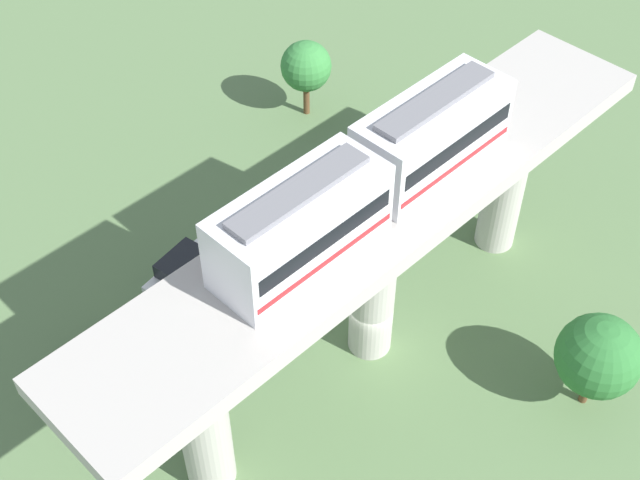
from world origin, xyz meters
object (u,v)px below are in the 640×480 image
parked_car_black (102,364)px  tree_mid_lot (306,66)px  train (369,178)px  tree_near_viaduct (599,356)px  parked_car_white (187,272)px  parked_car_silver (346,203)px

parked_car_black → tree_mid_lot: bearing=-76.5°
train → parked_car_black: train is taller
train → tree_near_viaduct: bearing=-150.5°
tree_near_viaduct → tree_mid_lot: (22.32, -5.62, 0.15)m
train → tree_mid_lot: size_ratio=2.93×
parked_car_white → tree_near_viaduct: 18.64m
tree_near_viaduct → tree_mid_lot: 23.01m
parked_car_white → parked_car_black: bearing=95.5°
train → parked_car_black: bearing=51.4°
tree_mid_lot → parked_car_white: bearing=112.4°
parked_car_black → tree_mid_lot: (6.99, -19.05, 2.43)m
parked_car_black → tree_near_viaduct: bearing=-145.4°
train → tree_mid_lot: train is taller
parked_car_silver → tree_near_viaduct: size_ratio=0.88×
tree_near_viaduct → parked_car_black: bearing=41.2°
train → parked_car_silver: 12.88m
parked_car_white → tree_mid_lot: bearing=-77.0°
parked_car_black → tree_mid_lot: size_ratio=0.95×
parked_car_white → tree_mid_lot: size_ratio=0.96×
parked_car_silver → tree_near_viaduct: 15.10m
train → parked_car_white: train is taller
tree_mid_lot → parked_car_black: bearing=110.2°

